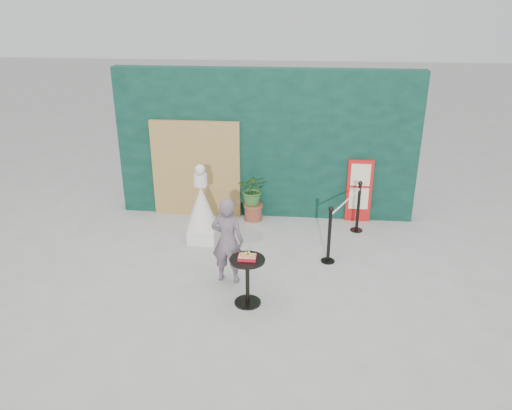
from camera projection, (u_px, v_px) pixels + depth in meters
name	position (u px, v px, depth m)	size (l,w,h in m)	color
ground	(248.00, 295.00, 7.69)	(60.00, 60.00, 0.00)	#ADAAA5
back_wall	(266.00, 145.00, 10.00)	(6.00, 0.30, 3.00)	black
bamboo_fence	(196.00, 169.00, 10.13)	(1.80, 0.08, 2.00)	tan
woman	(228.00, 241.00, 7.81)	(0.52, 0.34, 1.43)	slate
menu_board	(359.00, 191.00, 9.97)	(0.50, 0.07, 1.30)	red
statue	(202.00, 211.00, 9.15)	(0.59, 0.59, 1.50)	silver
cafe_table	(247.00, 274.00, 7.29)	(0.52, 0.52, 0.75)	black
food_basket	(247.00, 257.00, 7.18)	(0.26, 0.19, 0.11)	red
planter	(253.00, 193.00, 10.05)	(0.59, 0.51, 1.00)	brown
stanchion_barrier	(345.00, 221.00, 9.03)	(0.84, 1.54, 1.03)	black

